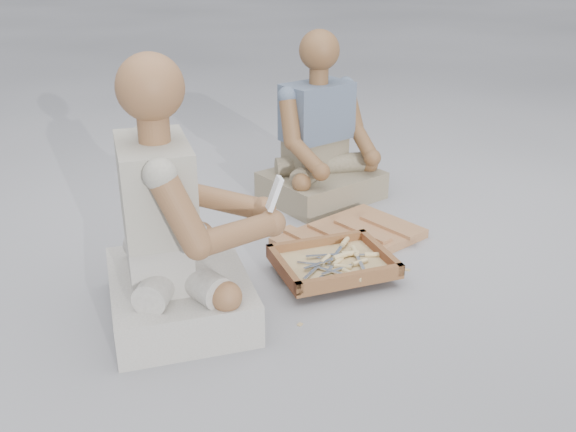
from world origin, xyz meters
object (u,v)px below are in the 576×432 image
object	(u,v)px
carved_panel	(350,238)
tool_tray	(333,263)
craftsman	(174,234)
companion	(321,145)

from	to	relation	value
carved_panel	tool_tray	size ratio (longest dim) A/B	1.36
craftsman	companion	world-z (taller)	craftsman
craftsman	carved_panel	bearing A→B (deg)	114.62
tool_tray	companion	size ratio (longest dim) A/B	0.52
tool_tray	craftsman	bearing A→B (deg)	-174.21
craftsman	tool_tray	bearing A→B (deg)	98.58
tool_tray	carved_panel	bearing A→B (deg)	53.60
carved_panel	companion	world-z (taller)	companion
tool_tray	craftsman	world-z (taller)	craftsman
carved_panel	companion	xyz separation A→B (m)	(0.08, 0.55, 0.27)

